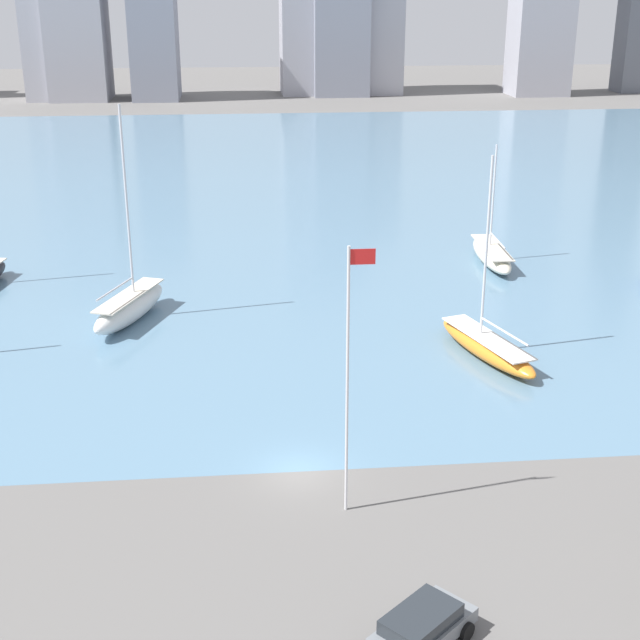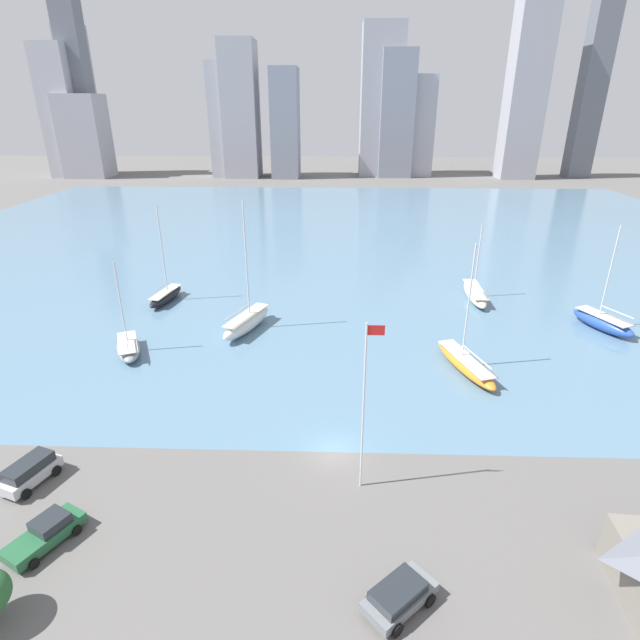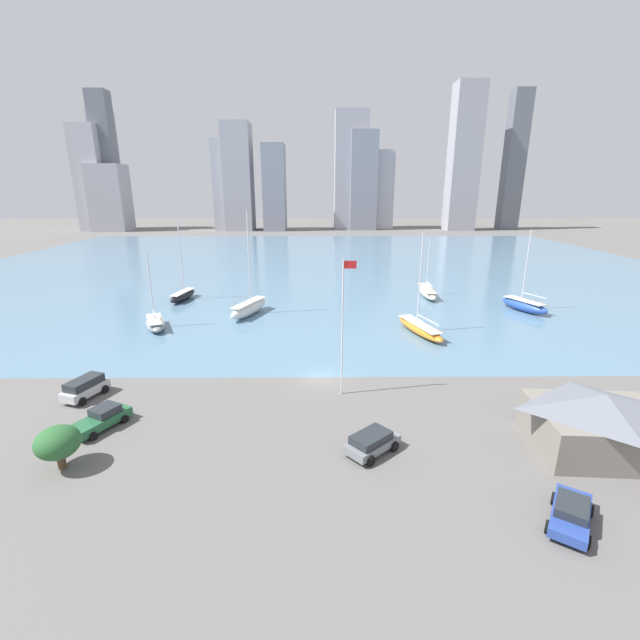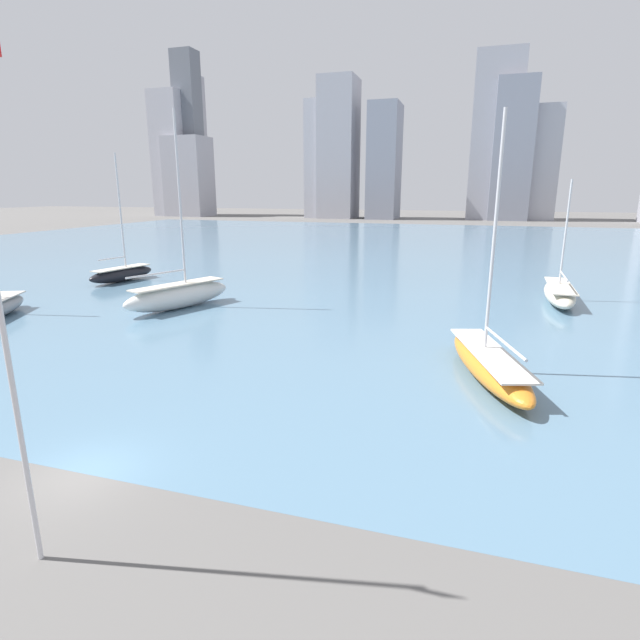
% 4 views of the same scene
% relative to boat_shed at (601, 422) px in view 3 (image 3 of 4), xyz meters
% --- Properties ---
extents(ground_plane, '(500.00, 500.00, 0.00)m').
position_rel_boat_shed_xyz_m(ground_plane, '(-20.96, 13.14, -2.30)').
color(ground_plane, '#605E5B').
extents(harbor_water, '(180.00, 140.00, 0.00)m').
position_rel_boat_shed_xyz_m(harbor_water, '(-20.96, 83.14, -2.30)').
color(harbor_water, slate).
rests_on(harbor_water, ground_plane).
extents(boat_shed, '(9.81, 7.77, 4.59)m').
position_rel_boat_shed_xyz_m(boat_shed, '(0.00, 0.00, 0.00)').
color(boat_shed, slate).
rests_on(boat_shed, ground_plane).
extents(flag_pole, '(1.24, 0.14, 13.16)m').
position_rel_boat_shed_xyz_m(flag_pole, '(-18.94, 9.39, 4.78)').
color(flag_pole, silver).
rests_on(flag_pole, ground_plane).
extents(yard_shrub, '(3.01, 3.01, 3.24)m').
position_rel_boat_shed_xyz_m(yard_shrub, '(-39.58, -2.01, -0.21)').
color(yard_shrub, '#4C3823').
rests_on(yard_shrub, ground_plane).
extents(distant_city_skyline, '(205.68, 24.28, 63.92)m').
position_rel_boat_shed_xyz_m(distant_city_skyline, '(-35.01, 182.51, 21.98)').
color(distant_city_skyline, '#A8A8B2').
rests_on(distant_city_skyline, ground_plane).
extents(sailboat_white, '(5.69, 10.38, 15.94)m').
position_rel_boat_shed_xyz_m(sailboat_white, '(-32.00, 36.55, -1.14)').
color(sailboat_white, white).
rests_on(sailboat_white, harbor_water).
extents(sailboat_orange, '(5.39, 11.14, 13.57)m').
position_rel_boat_shed_xyz_m(sailboat_orange, '(-7.21, 27.23, -1.47)').
color(sailboat_orange, orange).
rests_on(sailboat_orange, harbor_water).
extents(sailboat_gray, '(5.27, 7.80, 10.62)m').
position_rel_boat_shed_xyz_m(sailboat_gray, '(-44.36, 29.89, -1.49)').
color(sailboat_gray, gray).
rests_on(sailboat_gray, harbor_water).
extents(sailboat_blue, '(5.79, 8.93, 13.00)m').
position_rel_boat_shed_xyz_m(sailboat_blue, '(12.34, 38.38, -1.28)').
color(sailboat_blue, '#284CA8').
rests_on(sailboat_blue, harbor_water).
extents(sailboat_black, '(3.45, 8.51, 13.51)m').
position_rel_boat_shed_xyz_m(sailboat_black, '(-45.23, 46.02, -1.40)').
color(sailboat_black, black).
rests_on(sailboat_black, harbor_water).
extents(sailboat_cream, '(2.80, 10.93, 10.62)m').
position_rel_boat_shed_xyz_m(sailboat_cream, '(-0.89, 48.58, -1.45)').
color(sailboat_cream, beige).
rests_on(sailboat_cream, harbor_water).
extents(parked_wagon_gray, '(4.64, 4.44, 1.61)m').
position_rel_boat_shed_xyz_m(parked_wagon_gray, '(-17.26, -0.27, -1.41)').
color(parked_wagon_gray, slate).
rests_on(parked_wagon_gray, ground_plane).
extents(parked_suv_silver, '(3.19, 4.67, 1.94)m').
position_rel_boat_shed_xyz_m(parked_suv_silver, '(-43.41, 8.82, -1.24)').
color(parked_suv_silver, '#B7B7BC').
rests_on(parked_suv_silver, ground_plane).
extents(parked_pickup_green, '(3.94, 5.16, 1.70)m').
position_rel_boat_shed_xyz_m(parked_pickup_green, '(-39.29, 3.45, -1.46)').
color(parked_pickup_green, '#235B38').
rests_on(parked_pickup_green, ground_plane).
extents(parked_sedan_blue, '(4.22, 4.91, 1.53)m').
position_rel_boat_shed_xyz_m(parked_sedan_blue, '(-6.39, -7.64, -1.49)').
color(parked_sedan_blue, '#284293').
rests_on(parked_sedan_blue, ground_plane).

